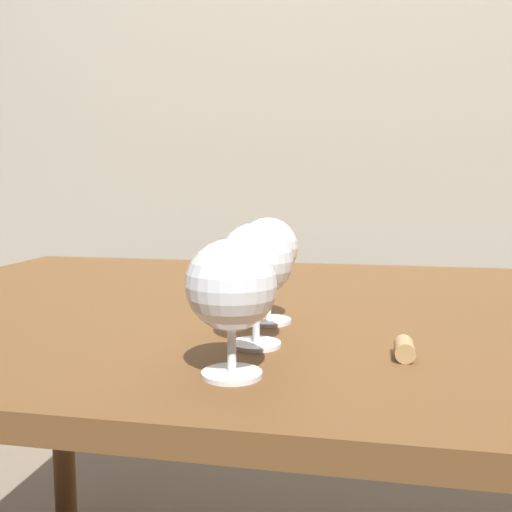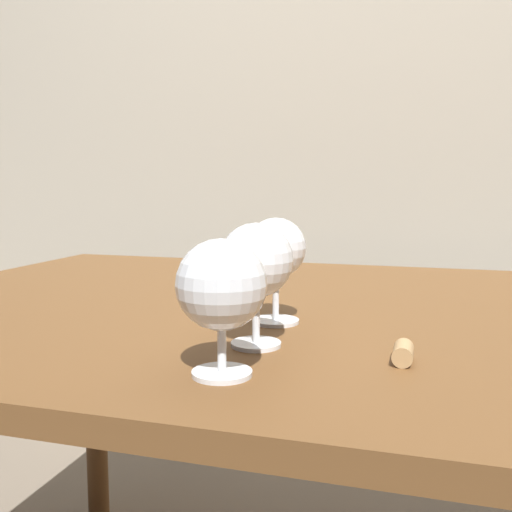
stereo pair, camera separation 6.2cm
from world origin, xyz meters
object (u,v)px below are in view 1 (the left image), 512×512
wine_glass_pinot (256,263)px  cork (404,349)px  wine_glass_chardonnay (268,250)px  wine_glass_amber (231,287)px

wine_glass_pinot → cork: 0.19m
wine_glass_pinot → wine_glass_chardonnay: wine_glass_pinot is taller
wine_glass_amber → wine_glass_pinot: wine_glass_pinot is taller
wine_glass_amber → cork: size_ratio=3.30×
wine_glass_pinot → wine_glass_amber: bearing=-91.3°
wine_glass_pinot → cork: bearing=-5.7°
wine_glass_pinot → cork: size_ratio=3.49×
cork → wine_glass_pinot: bearing=174.3°
wine_glass_chardonnay → cork: bearing=-37.6°
wine_glass_amber → wine_glass_pinot: size_ratio=0.95×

